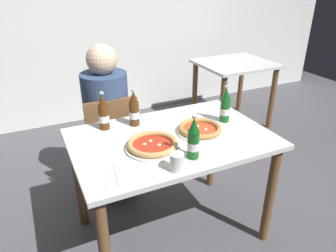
{
  "coord_description": "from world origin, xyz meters",
  "views": [
    {
      "loc": [
        -0.74,
        -1.51,
        1.65
      ],
      "look_at": [
        0.0,
        0.05,
        0.8
      ],
      "focal_mm": 33.52,
      "sensor_mm": 36.0,
      "label": 1
    }
  ],
  "objects_px": {
    "pizza_margherita_near": "(200,129)",
    "beer_bottle_left": "(134,110)",
    "pizza_marinara_far": "(152,145)",
    "paper_cup": "(177,162)",
    "diner_seated": "(108,125)",
    "napkin_with_cutlery": "(113,177)",
    "chair_behind_table": "(111,140)",
    "beer_bottle_extra": "(103,114)",
    "beer_bottle_center": "(225,107)",
    "dining_table_main": "(171,153)",
    "beer_bottle_right": "(194,140)",
    "dining_table_background": "(234,76)"
  },
  "relations": [
    {
      "from": "diner_seated",
      "to": "beer_bottle_extra",
      "type": "xyz_separation_m",
      "value": [
        -0.11,
        -0.38,
        0.27
      ]
    },
    {
      "from": "pizza_margherita_near",
      "to": "dining_table_main",
      "type": "bearing_deg",
      "value": 172.6
    },
    {
      "from": "napkin_with_cutlery",
      "to": "pizza_marinara_far",
      "type": "bearing_deg",
      "value": 32.05
    },
    {
      "from": "diner_seated",
      "to": "pizza_marinara_far",
      "type": "bearing_deg",
      "value": -84.73
    },
    {
      "from": "napkin_with_cutlery",
      "to": "paper_cup",
      "type": "relative_size",
      "value": 2.41
    },
    {
      "from": "dining_table_main",
      "to": "diner_seated",
      "type": "distance_m",
      "value": 0.7
    },
    {
      "from": "dining_table_main",
      "to": "napkin_with_cutlery",
      "type": "height_order",
      "value": "napkin_with_cutlery"
    },
    {
      "from": "beer_bottle_center",
      "to": "napkin_with_cutlery",
      "type": "distance_m",
      "value": 0.92
    },
    {
      "from": "diner_seated",
      "to": "dining_table_background",
      "type": "xyz_separation_m",
      "value": [
        1.65,
        0.62,
        0.01
      ]
    },
    {
      "from": "chair_behind_table",
      "to": "dining_table_background",
      "type": "relative_size",
      "value": 1.06
    },
    {
      "from": "beer_bottle_center",
      "to": "paper_cup",
      "type": "relative_size",
      "value": 2.6
    },
    {
      "from": "pizza_margherita_near",
      "to": "chair_behind_table",
      "type": "bearing_deg",
      "value": 123.12
    },
    {
      "from": "chair_behind_table",
      "to": "dining_table_main",
      "type": "bearing_deg",
      "value": 111.72
    },
    {
      "from": "beer_bottle_right",
      "to": "napkin_with_cutlery",
      "type": "height_order",
      "value": "beer_bottle_right"
    },
    {
      "from": "beer_bottle_center",
      "to": "paper_cup",
      "type": "xyz_separation_m",
      "value": [
        -0.55,
        -0.39,
        -0.06
      ]
    },
    {
      "from": "dining_table_main",
      "to": "chair_behind_table",
      "type": "height_order",
      "value": "chair_behind_table"
    },
    {
      "from": "beer_bottle_right",
      "to": "paper_cup",
      "type": "xyz_separation_m",
      "value": [
        -0.14,
        -0.07,
        -0.06
      ]
    },
    {
      "from": "diner_seated",
      "to": "pizza_margherita_near",
      "type": "bearing_deg",
      "value": -58.94
    },
    {
      "from": "pizza_margherita_near",
      "to": "beer_bottle_left",
      "type": "distance_m",
      "value": 0.44
    },
    {
      "from": "beer_bottle_center",
      "to": "paper_cup",
      "type": "distance_m",
      "value": 0.68
    },
    {
      "from": "dining_table_main",
      "to": "pizza_margherita_near",
      "type": "relative_size",
      "value": 4.13
    },
    {
      "from": "pizza_marinara_far",
      "to": "beer_bottle_left",
      "type": "bearing_deg",
      "value": 87.6
    },
    {
      "from": "beer_bottle_left",
      "to": "dining_table_main",
      "type": "bearing_deg",
      "value": -60.35
    },
    {
      "from": "dining_table_main",
      "to": "beer_bottle_center",
      "type": "distance_m",
      "value": 0.47
    },
    {
      "from": "beer_bottle_right",
      "to": "chair_behind_table",
      "type": "bearing_deg",
      "value": 104.92
    },
    {
      "from": "paper_cup",
      "to": "beer_bottle_extra",
      "type": "bearing_deg",
      "value": 108.2
    },
    {
      "from": "dining_table_background",
      "to": "pizza_margherita_near",
      "type": "height_order",
      "value": "pizza_margherita_near"
    },
    {
      "from": "diner_seated",
      "to": "beer_bottle_left",
      "type": "relative_size",
      "value": 4.89
    },
    {
      "from": "dining_table_main",
      "to": "diner_seated",
      "type": "xyz_separation_m",
      "value": [
        -0.23,
        0.66,
        -0.05
      ]
    },
    {
      "from": "dining_table_main",
      "to": "pizza_margherita_near",
      "type": "distance_m",
      "value": 0.23
    },
    {
      "from": "chair_behind_table",
      "to": "paper_cup",
      "type": "bearing_deg",
      "value": 96.91
    },
    {
      "from": "dining_table_background",
      "to": "beer_bottle_extra",
      "type": "height_order",
      "value": "beer_bottle_extra"
    },
    {
      "from": "diner_seated",
      "to": "pizza_margherita_near",
      "type": "height_order",
      "value": "diner_seated"
    },
    {
      "from": "dining_table_background",
      "to": "paper_cup",
      "type": "bearing_deg",
      "value": -133.86
    },
    {
      "from": "dining_table_background",
      "to": "napkin_with_cutlery",
      "type": "height_order",
      "value": "napkin_with_cutlery"
    },
    {
      "from": "dining_table_background",
      "to": "paper_cup",
      "type": "relative_size",
      "value": 8.42
    },
    {
      "from": "diner_seated",
      "to": "paper_cup",
      "type": "relative_size",
      "value": 12.73
    },
    {
      "from": "beer_bottle_center",
      "to": "napkin_with_cutlery",
      "type": "bearing_deg",
      "value": -160.38
    },
    {
      "from": "pizza_marinara_far",
      "to": "beer_bottle_extra",
      "type": "bearing_deg",
      "value": 116.3
    },
    {
      "from": "chair_behind_table",
      "to": "pizza_margherita_near",
      "type": "bearing_deg",
      "value": 124.33
    },
    {
      "from": "dining_table_background",
      "to": "pizza_marinara_far",
      "type": "height_order",
      "value": "pizza_marinara_far"
    },
    {
      "from": "dining_table_main",
      "to": "dining_table_background",
      "type": "distance_m",
      "value": 1.91
    },
    {
      "from": "beer_bottle_extra",
      "to": "dining_table_background",
      "type": "bearing_deg",
      "value": 29.62
    },
    {
      "from": "pizza_marinara_far",
      "to": "napkin_with_cutlery",
      "type": "relative_size",
      "value": 1.37
    },
    {
      "from": "dining_table_main",
      "to": "diner_seated",
      "type": "height_order",
      "value": "diner_seated"
    },
    {
      "from": "pizza_marinara_far",
      "to": "paper_cup",
      "type": "height_order",
      "value": "paper_cup"
    },
    {
      "from": "diner_seated",
      "to": "paper_cup",
      "type": "height_order",
      "value": "diner_seated"
    },
    {
      "from": "pizza_marinara_far",
      "to": "beer_bottle_left",
      "type": "distance_m",
      "value": 0.34
    },
    {
      "from": "dining_table_main",
      "to": "beer_bottle_right",
      "type": "height_order",
      "value": "beer_bottle_right"
    },
    {
      "from": "pizza_margherita_near",
      "to": "napkin_with_cutlery",
      "type": "distance_m",
      "value": 0.67
    }
  ]
}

